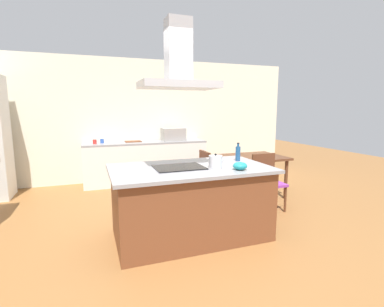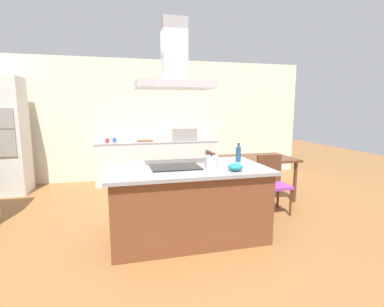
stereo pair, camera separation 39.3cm
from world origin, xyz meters
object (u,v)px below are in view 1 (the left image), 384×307
at_px(tea_kettle, 216,162).
at_px(countertop_microwave, 173,134).
at_px(cutting_board, 133,141).
at_px(cooktop, 179,167).
at_px(dining_table, 246,161).
at_px(olive_oil_bottle, 238,153).
at_px(mixing_bowl, 240,166).
at_px(chair_at_left_end, 199,173).
at_px(coffee_mug_red, 95,142).
at_px(coffee_mug_blue, 102,141).
at_px(chair_facing_island, 267,178).
at_px(range_hood, 178,66).

xyz_separation_m(tea_kettle, countertop_microwave, (0.34, 3.04, 0.06)).
xyz_separation_m(tea_kettle, cutting_board, (-0.55, 3.09, -0.07)).
height_order(cooktop, dining_table, cooktop).
xyz_separation_m(cooktop, olive_oil_bottle, (0.91, 0.17, 0.10)).
bearing_deg(mixing_bowl, chair_at_left_end, 86.80).
height_order(tea_kettle, dining_table, tea_kettle).
height_order(countertop_microwave, coffee_mug_red, countertop_microwave).
distance_m(mixing_bowl, chair_at_left_end, 1.62).
xyz_separation_m(tea_kettle, dining_table, (1.23, 1.36, -0.31)).
distance_m(countertop_microwave, coffee_mug_blue, 1.54).
relative_size(mixing_bowl, chair_at_left_end, 0.19).
distance_m(mixing_bowl, countertop_microwave, 3.24).
bearing_deg(countertop_microwave, cutting_board, 176.79).
relative_size(olive_oil_bottle, cutting_board, 0.74).
distance_m(tea_kettle, olive_oil_bottle, 0.59).
distance_m(cooktop, chair_at_left_end, 1.46).
distance_m(olive_oil_bottle, coffee_mug_red, 3.23).
bearing_deg(olive_oil_bottle, coffee_mug_red, 124.54).
relative_size(cooktop, chair_facing_island, 0.67).
xyz_separation_m(olive_oil_bottle, range_hood, (-0.91, -0.17, 1.10)).
xyz_separation_m(olive_oil_bottle, chair_facing_island, (0.74, 0.37, -0.50)).
xyz_separation_m(countertop_microwave, coffee_mug_red, (-1.68, -0.05, -0.09)).
height_order(mixing_bowl, dining_table, mixing_bowl).
bearing_deg(mixing_bowl, tea_kettle, 139.22).
bearing_deg(cooktop, chair_facing_island, 18.03).
relative_size(mixing_bowl, coffee_mug_red, 1.89).
distance_m(olive_oil_bottle, chair_at_left_end, 1.16).
distance_m(olive_oil_bottle, coffee_mug_blue, 3.23).
relative_size(cooktop, chair_at_left_end, 0.67).
bearing_deg(countertop_microwave, chair_facing_island, -69.27).
distance_m(tea_kettle, chair_facing_island, 1.49).
distance_m(countertop_microwave, cutting_board, 0.90).
xyz_separation_m(cooktop, range_hood, (0.00, 0.00, 1.20)).
distance_m(coffee_mug_red, dining_table, 3.05).
xyz_separation_m(mixing_bowl, coffee_mug_blue, (-1.42, 3.28, -0.00)).
bearing_deg(range_hood, tea_kettle, -20.64).
bearing_deg(countertop_microwave, dining_table, -62.15).
relative_size(olive_oil_bottle, dining_table, 0.18).
distance_m(mixing_bowl, coffee_mug_blue, 3.57).
distance_m(coffee_mug_blue, chair_facing_island, 3.43).
distance_m(olive_oil_bottle, chair_facing_island, 0.96).
height_order(tea_kettle, coffee_mug_red, tea_kettle).
bearing_deg(chair_facing_island, dining_table, 90.00).
height_order(cooktop, chair_at_left_end, cooktop).
bearing_deg(mixing_bowl, coffee_mug_blue, 113.42).
distance_m(dining_table, range_hood, 2.49).
xyz_separation_m(cutting_board, chair_facing_island, (1.78, -2.39, -0.40)).
height_order(mixing_bowl, coffee_mug_red, mixing_bowl).
bearing_deg(chair_at_left_end, countertop_microwave, 89.03).
height_order(tea_kettle, mixing_bowl, tea_kettle).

